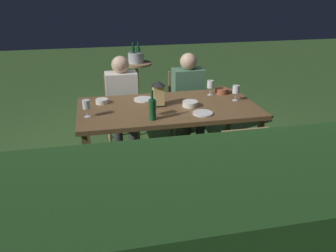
% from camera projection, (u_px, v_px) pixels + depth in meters
% --- Properties ---
extents(ground_plane, '(16.00, 16.00, 0.00)m').
position_uv_depth(ground_plane, '(168.00, 169.00, 3.92)').
color(ground_plane, '#385B28').
extents(dining_table, '(1.87, 0.98, 0.75)m').
position_uv_depth(dining_table, '(168.00, 111.00, 3.65)').
color(dining_table, brown).
rests_on(dining_table, ground).
extents(chair_side_right_a, '(0.42, 0.40, 0.87)m').
position_uv_depth(chair_side_right_a, '(236.00, 165.00, 3.02)').
color(chair_side_right_a, '#9E7A51').
rests_on(chair_side_right_a, ground).
extents(chair_side_left_a, '(0.42, 0.40, 0.87)m').
position_uv_depth(chair_side_left_a, '(185.00, 101.00, 4.61)').
color(chair_side_left_a, '#9E7A51').
rests_on(chair_side_left_a, ground).
extents(person_in_green, '(0.38, 0.47, 1.15)m').
position_uv_depth(person_in_green, '(189.00, 95.00, 4.37)').
color(person_in_green, '#4C7A5B').
rests_on(person_in_green, ground).
extents(chair_side_left_b, '(0.42, 0.40, 0.87)m').
position_uv_depth(chair_side_left_b, '(122.00, 106.00, 4.45)').
color(chair_side_left_b, '#9E7A51').
rests_on(chair_side_left_b, ground).
extents(person_in_cream, '(0.38, 0.47, 1.15)m').
position_uv_depth(person_in_cream, '(122.00, 99.00, 4.21)').
color(person_in_cream, white).
rests_on(person_in_cream, ground).
extents(lantern_centerpiece, '(0.15, 0.15, 0.27)m').
position_uv_depth(lantern_centerpiece, '(158.00, 92.00, 3.60)').
color(lantern_centerpiece, black).
rests_on(lantern_centerpiece, dining_table).
extents(green_bottle_on_table, '(0.07, 0.07, 0.29)m').
position_uv_depth(green_bottle_on_table, '(152.00, 109.00, 3.24)').
color(green_bottle_on_table, '#195128').
rests_on(green_bottle_on_table, dining_table).
extents(wine_glass_a, '(0.08, 0.08, 0.17)m').
position_uv_depth(wine_glass_a, '(86.00, 105.00, 3.31)').
color(wine_glass_a, silver).
rests_on(wine_glass_a, dining_table).
extents(wine_glass_b, '(0.08, 0.08, 0.17)m').
position_uv_depth(wine_glass_b, '(153.00, 104.00, 3.33)').
color(wine_glass_b, silver).
rests_on(wine_glass_b, dining_table).
extents(wine_glass_c, '(0.08, 0.08, 0.17)m').
position_uv_depth(wine_glass_c, '(210.00, 85.00, 3.95)').
color(wine_glass_c, silver).
rests_on(wine_glass_c, dining_table).
extents(wine_glass_d, '(0.08, 0.08, 0.17)m').
position_uv_depth(wine_glass_d, '(236.00, 90.00, 3.77)').
color(wine_glass_d, silver).
rests_on(wine_glass_d, dining_table).
extents(plate_a, '(0.20, 0.20, 0.01)m').
position_uv_depth(plate_a, '(203.00, 113.00, 3.42)').
color(plate_a, silver).
rests_on(plate_a, dining_table).
extents(plate_b, '(0.21, 0.21, 0.01)m').
position_uv_depth(plate_b, '(143.00, 99.00, 3.82)').
color(plate_b, white).
rests_on(plate_b, dining_table).
extents(bowl_olives, '(0.15, 0.15, 0.06)m').
position_uv_depth(bowl_olives, '(222.00, 91.00, 4.04)').
color(bowl_olives, '#9E5138').
rests_on(bowl_olives, dining_table).
extents(bowl_bread, '(0.13, 0.13, 0.05)m').
position_uv_depth(bowl_bread, '(102.00, 101.00, 3.71)').
color(bowl_bread, silver).
rests_on(bowl_bread, dining_table).
extents(bowl_salad, '(0.16, 0.16, 0.06)m').
position_uv_depth(bowl_salad, '(190.00, 104.00, 3.62)').
color(bowl_salad, silver).
rests_on(bowl_salad, dining_table).
extents(side_table, '(0.52, 0.52, 0.69)m').
position_uv_depth(side_table, '(137.00, 76.00, 5.92)').
color(side_table, '#9E7A51').
rests_on(side_table, ground).
extents(ice_bucket, '(0.26, 0.26, 0.34)m').
position_uv_depth(ice_bucket, '(136.00, 57.00, 5.79)').
color(ice_bucket, '#B2B7BF').
rests_on(ice_bucket, side_table).
extents(potted_plant_corner, '(0.41, 0.41, 0.61)m').
position_uv_depth(potted_plant_corner, '(330.00, 213.00, 2.65)').
color(potted_plant_corner, '#9E5133').
rests_on(potted_plant_corner, ground).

